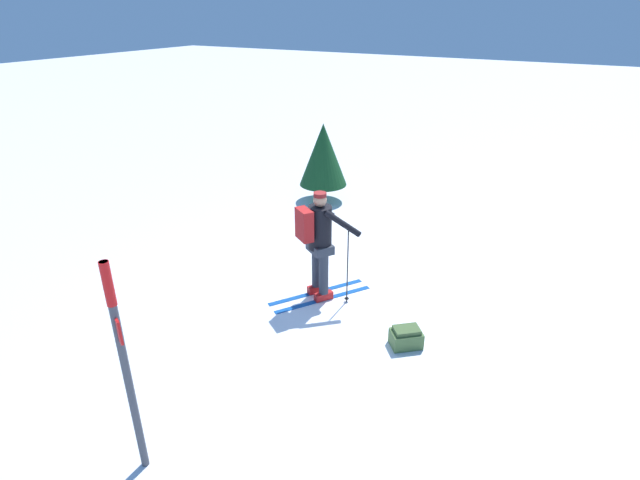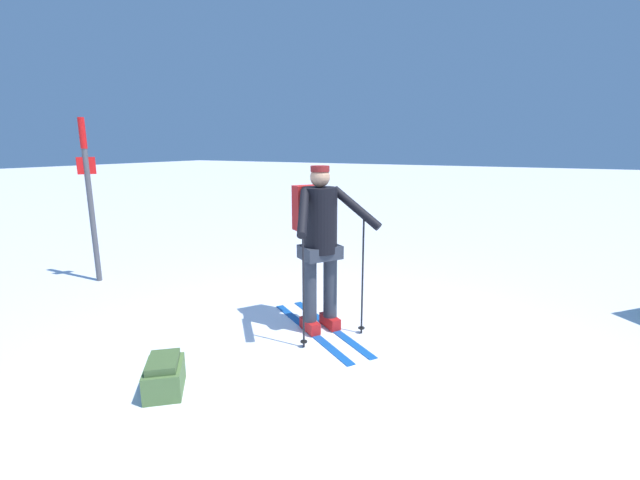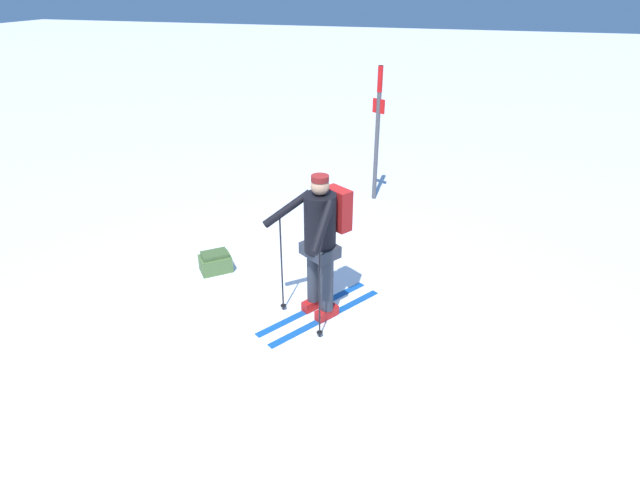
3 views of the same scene
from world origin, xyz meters
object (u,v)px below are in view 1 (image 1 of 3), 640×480
skier (319,238)px  pine_tree (323,155)px  dropped_backpack (406,337)px  trail_marker (123,355)px

skier → pine_tree: size_ratio=0.96×
skier → pine_tree: (-2.07, 3.87, 0.08)m
dropped_backpack → pine_tree: size_ratio=0.27×
trail_marker → pine_tree: (-2.13, 7.59, -0.26)m
dropped_backpack → pine_tree: (-3.76, 4.40, 0.99)m
trail_marker → skier: bearing=90.8°
skier → trail_marker: trail_marker is taller
skier → trail_marker: 3.73m
skier → dropped_backpack: (1.69, -0.53, -0.91)m
skier → pine_tree: bearing=118.2°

